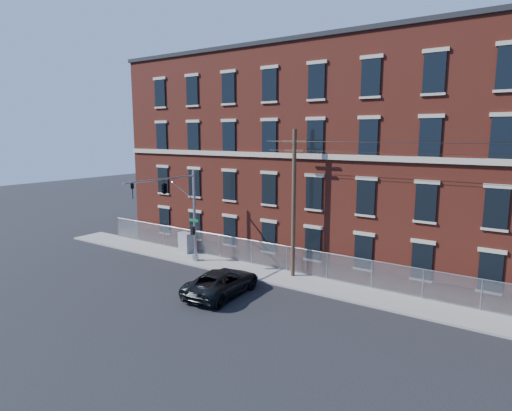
{
  "coord_description": "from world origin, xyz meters",
  "views": [
    {
      "loc": [
        15.99,
        -19.42,
        9.81
      ],
      "look_at": [
        0.02,
        4.0,
        5.07
      ],
      "focal_mm": 30.17,
      "sensor_mm": 36.0,
      "label": 1
    }
  ],
  "objects_px": {
    "pickup_truck": "(222,282)",
    "utility_cabinet": "(186,242)",
    "utility_pole_near": "(294,201)",
    "traffic_signal_mast": "(172,197)"
  },
  "relations": [
    {
      "from": "utility_pole_near",
      "to": "utility_cabinet",
      "type": "bearing_deg",
      "value": 178.66
    },
    {
      "from": "utility_pole_near",
      "to": "utility_cabinet",
      "type": "distance_m",
      "value": 11.21
    },
    {
      "from": "traffic_signal_mast",
      "to": "pickup_truck",
      "type": "xyz_separation_m",
      "value": [
        5.99,
        -1.86,
        -4.6
      ]
    },
    {
      "from": "pickup_truck",
      "to": "utility_pole_near",
      "type": "bearing_deg",
      "value": -114.55
    },
    {
      "from": "traffic_signal_mast",
      "to": "pickup_truck",
      "type": "relative_size",
      "value": 1.24
    },
    {
      "from": "utility_pole_near",
      "to": "utility_cabinet",
      "type": "xyz_separation_m",
      "value": [
        -10.3,
        0.24,
        -4.41
      ]
    },
    {
      "from": "utility_pole_near",
      "to": "pickup_truck",
      "type": "distance_m",
      "value": 7.25
    },
    {
      "from": "traffic_signal_mast",
      "to": "pickup_truck",
      "type": "height_order",
      "value": "traffic_signal_mast"
    },
    {
      "from": "traffic_signal_mast",
      "to": "utility_pole_near",
      "type": "bearing_deg",
      "value": 23.14
    },
    {
      "from": "pickup_truck",
      "to": "utility_cabinet",
      "type": "relative_size",
      "value": 3.49
    }
  ]
}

